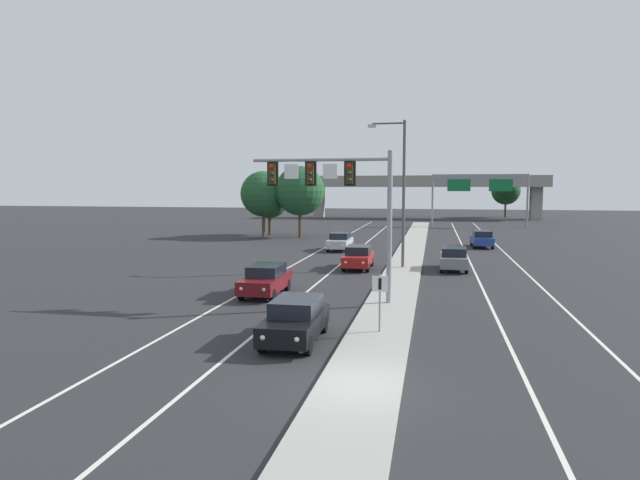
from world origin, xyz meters
TOP-DOWN VIEW (x-y plane):
  - ground_plane at (0.00, 0.00)m, footprint 260.00×260.00m
  - median_island at (0.00, 18.00)m, footprint 2.40×110.00m
  - lane_stripe_oncoming_center at (-4.70, 25.00)m, footprint 0.14×100.00m
  - lane_stripe_receding_center at (4.70, 25.00)m, footprint 0.14×100.00m
  - edge_stripe_left at (-8.00, 25.00)m, footprint 0.14×100.00m
  - edge_stripe_right at (8.00, 25.00)m, footprint 0.14×100.00m
  - overhead_signal_mast at (-2.45, 11.21)m, footprint 6.79×0.44m
  - median_sign_post at (0.01, 5.79)m, footprint 0.60×0.10m
  - street_lamp_median at (-0.31, 23.32)m, footprint 2.58×0.28m
  - car_oncoming_black at (-2.93, 4.34)m, footprint 1.88×4.49m
  - car_oncoming_darkred at (-6.62, 12.56)m, footprint 1.87×4.49m
  - car_oncoming_red at (-3.13, 22.94)m, footprint 1.89×4.50m
  - car_oncoming_silver at (-6.24, 33.72)m, footprint 1.83×4.47m
  - car_receding_grey at (3.34, 23.58)m, footprint 1.88×4.49m
  - car_receding_blue at (6.41, 38.84)m, footprint 1.90×4.50m
  - highway_sign_gantry at (8.20, 66.73)m, footprint 13.28×0.42m
  - overpass_bridge at (0.00, 86.58)m, footprint 42.40×6.40m
  - tree_far_left_c at (-17.10, 47.99)m, footprint 4.41×4.41m
  - tree_far_right_a at (14.95, 93.28)m, footprint 5.28×5.28m
  - tree_far_left_b at (-12.72, 45.16)m, footprint 5.52×5.52m
  - tree_far_left_a at (-17.03, 45.36)m, footprint 5.15×5.15m

SIDE VIEW (x-z plane):
  - ground_plane at x=0.00m, z-range 0.00..0.00m
  - lane_stripe_oncoming_center at x=-4.70m, z-range 0.00..0.01m
  - lane_stripe_receding_center at x=4.70m, z-range 0.00..0.01m
  - edge_stripe_left at x=-8.00m, z-range 0.00..0.01m
  - edge_stripe_right at x=8.00m, z-range 0.00..0.01m
  - median_island at x=0.00m, z-range 0.00..0.15m
  - car_oncoming_black at x=-2.93m, z-range 0.03..1.61m
  - car_oncoming_darkred at x=-6.62m, z-range 0.03..1.61m
  - car_oncoming_red at x=-3.13m, z-range 0.03..1.61m
  - car_oncoming_silver at x=-6.24m, z-range 0.03..1.61m
  - car_receding_grey at x=3.34m, z-range 0.03..1.61m
  - car_receding_blue at x=6.41m, z-range 0.03..1.61m
  - median_sign_post at x=0.01m, z-range 0.49..2.69m
  - tree_far_left_c at x=-17.10m, z-range 0.97..7.35m
  - tree_far_left_a at x=-17.03m, z-range 1.14..8.59m
  - tree_far_right_a at x=14.95m, z-range 1.17..8.82m
  - tree_far_left_b at x=-12.72m, z-range 1.23..9.22m
  - overhead_signal_mast at x=-2.45m, z-range 1.88..9.08m
  - overpass_bridge at x=0.00m, z-range 1.96..9.61m
  - street_lamp_median at x=-0.31m, z-range 0.79..10.79m
  - highway_sign_gantry at x=8.20m, z-range 2.41..9.91m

